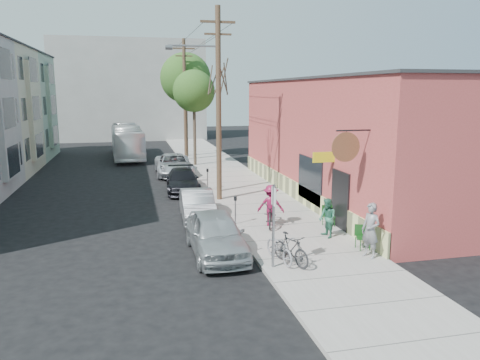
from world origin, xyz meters
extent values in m
plane|color=black|center=(0.00, 0.00, 0.00)|extent=(120.00, 120.00, 0.00)
cube|color=#A19B95|center=(4.25, 11.00, 0.07)|extent=(4.50, 58.00, 0.15)
cube|color=#AD4140|center=(9.00, 5.00, 3.25)|extent=(5.00, 20.00, 6.50)
cube|color=#2B2B2D|center=(9.00, 5.00, 6.55)|extent=(5.20, 20.20, 0.12)
cube|color=#DADF8B|center=(6.48, 5.00, 0.55)|extent=(0.10, 20.00, 1.10)
cube|color=black|center=(6.47, -1.00, 1.30)|extent=(0.10, 1.60, 2.60)
cube|color=black|center=(6.47, 2.50, 1.60)|extent=(0.08, 3.00, 2.20)
cylinder|color=brown|center=(5.55, -3.20, 3.90)|extent=(1.10, 0.06, 1.10)
cube|color=yellow|center=(6.00, -0.20, 3.10)|extent=(1.00, 0.08, 0.45)
cube|color=#B6B294|center=(-9.25, 18.00, 4.50)|extent=(1.10, 3.20, 7.00)
cube|color=gray|center=(-12.00, 26.00, 4.50)|extent=(6.00, 8.00, 9.00)
cube|color=gray|center=(-9.25, 26.00, 4.50)|extent=(1.10, 3.20, 7.00)
cube|color=#9C9B97|center=(-2.00, 42.00, 6.00)|extent=(18.00, 8.00, 12.00)
cube|color=slate|center=(2.35, -4.74, 1.55)|extent=(0.07, 0.07, 2.80)
cube|color=silver|center=(2.35, -4.74, 2.55)|extent=(0.02, 0.45, 0.60)
cylinder|color=slate|center=(2.25, 0.55, 0.70)|extent=(0.06, 0.06, 1.10)
cylinder|color=black|center=(2.25, 0.55, 1.30)|extent=(0.14, 0.14, 0.18)
cylinder|color=slate|center=(2.25, 8.15, 0.70)|extent=(0.06, 0.06, 1.10)
cylinder|color=black|center=(2.25, 8.15, 1.30)|extent=(0.14, 0.14, 0.18)
cylinder|color=#503A28|center=(2.45, 5.46, 5.15)|extent=(0.28, 0.28, 10.00)
cube|color=#503A28|center=(2.45, 5.46, 9.35)|extent=(1.80, 0.12, 0.12)
cube|color=#503A28|center=(2.45, 5.46, 8.75)|extent=(1.40, 0.10, 0.10)
cylinder|color=slate|center=(-0.05, 5.46, 8.05)|extent=(0.35, 0.24, 0.24)
cylinder|color=#503A28|center=(2.45, 20.88, 5.15)|extent=(0.28, 0.28, 10.00)
cube|color=#503A28|center=(2.45, 20.88, 9.35)|extent=(1.80, 0.12, 0.12)
cube|color=#503A28|center=(2.45, 20.88, 8.75)|extent=(1.40, 0.10, 0.10)
cylinder|color=#44392C|center=(2.80, 7.50, 3.10)|extent=(0.24, 0.24, 5.90)
cylinder|color=#44392C|center=(2.80, 17.76, 2.86)|extent=(0.24, 0.24, 5.43)
sphere|color=#346021|center=(2.80, 17.76, 5.91)|extent=(3.26, 3.26, 3.26)
cylinder|color=#44392C|center=(2.80, 23.16, 3.39)|extent=(0.24, 0.24, 6.48)
sphere|color=#346021|center=(2.80, 23.16, 7.03)|extent=(4.44, 4.44, 4.44)
imported|color=slate|center=(5.94, -4.61, 1.13)|extent=(0.70, 0.84, 1.96)
imported|color=#2C6E54|center=(5.40, -2.15, 0.94)|extent=(0.68, 0.83, 1.58)
imported|color=maroon|center=(3.70, 0.00, 1.04)|extent=(1.31, 1.02, 1.79)
imported|color=black|center=(3.70, 0.00, 0.71)|extent=(1.36, 2.26, 1.12)
imported|color=black|center=(3.01, -4.63, 0.68)|extent=(1.11, 1.83, 1.06)
imported|color=gray|center=(2.73, -4.27, 0.63)|extent=(0.92, 1.90, 0.96)
imported|color=#B4B9BC|center=(0.80, -2.74, 0.79)|extent=(1.90, 4.64, 1.58)
imported|color=gray|center=(0.80, 2.16, 0.69)|extent=(1.62, 4.22, 1.37)
imported|color=black|center=(0.80, 8.46, 0.67)|extent=(2.16, 4.75, 1.35)
imported|color=silver|center=(0.80, 14.17, 0.75)|extent=(2.55, 5.45, 1.51)
imported|color=white|center=(-2.46, 24.19, 1.47)|extent=(3.01, 10.64, 2.93)
camera|label=1|loc=(-2.06, -18.85, 5.91)|focal=35.00mm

